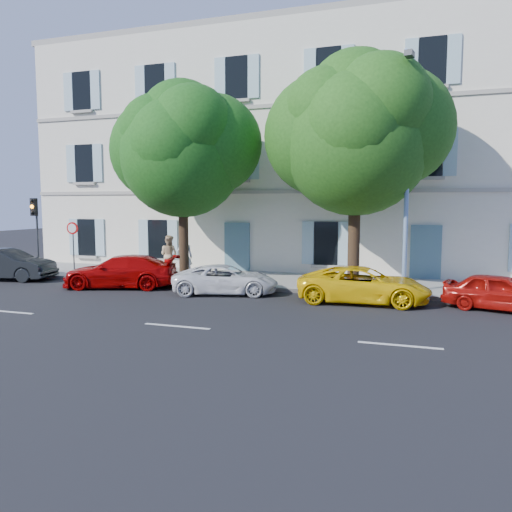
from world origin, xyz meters
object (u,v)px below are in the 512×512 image
(tree_left, at_px, (182,156))
(pedestrian_a, at_px, (185,257))
(car_yellow_supercar, at_px, (364,285))
(car_red_coupe, at_px, (121,271))
(car_white_coupe, at_px, (226,279))
(tree_right, at_px, (356,142))
(traffic_light, at_px, (35,219))
(car_red_hatchback, at_px, (501,292))
(pedestrian_b, at_px, (169,255))
(road_sign, at_px, (73,237))
(street_lamp, at_px, (407,163))
(car_dark_sedan, at_px, (6,265))

(tree_left, height_order, pedestrian_a, tree_left)
(car_yellow_supercar, bearing_deg, pedestrian_a, 70.19)
(car_red_coupe, height_order, car_white_coupe, car_red_coupe)
(tree_right, distance_m, traffic_light, 15.08)
(car_yellow_supercar, xyz_separation_m, car_red_hatchback, (4.31, 0.05, -0.03))
(car_white_coupe, bearing_deg, car_yellow_supercar, -105.95)
(car_white_coupe, distance_m, car_yellow_supercar, 5.18)
(pedestrian_a, distance_m, pedestrian_b, 1.25)
(car_red_coupe, height_order, pedestrian_a, pedestrian_a)
(car_yellow_supercar, distance_m, road_sign, 13.59)
(car_white_coupe, bearing_deg, pedestrian_b, 37.63)
(pedestrian_b, bearing_deg, car_yellow_supercar, 170.33)
(street_lamp, bearing_deg, car_red_coupe, -172.11)
(traffic_light, relative_size, pedestrian_b, 1.94)
(car_yellow_supercar, height_order, pedestrian_a, pedestrian_a)
(tree_left, bearing_deg, car_red_hatchback, -10.53)
(car_white_coupe, xyz_separation_m, road_sign, (-8.24, 1.65, 1.35))
(street_lamp, bearing_deg, car_red_hatchback, -26.41)
(street_lamp, bearing_deg, tree_right, 156.64)
(tree_left, bearing_deg, road_sign, -173.21)
(tree_left, bearing_deg, car_dark_sedan, -164.38)
(car_white_coupe, relative_size, car_red_hatchback, 1.14)
(traffic_light, distance_m, pedestrian_b, 6.57)
(car_yellow_supercar, bearing_deg, pedestrian_b, 68.90)
(traffic_light, relative_size, road_sign, 1.45)
(car_red_hatchback, bearing_deg, pedestrian_a, 94.10)
(car_yellow_supercar, relative_size, pedestrian_b, 2.47)
(car_red_hatchback, bearing_deg, tree_left, 95.04)
(pedestrian_a, bearing_deg, road_sign, -9.07)
(car_red_coupe, distance_m, pedestrian_b, 3.20)
(tree_left, xyz_separation_m, traffic_light, (-7.34, -0.75, -2.78))
(car_red_hatchback, height_order, street_lamp, street_lamp)
(car_white_coupe, height_order, road_sign, road_sign)
(pedestrian_b, bearing_deg, road_sign, 28.31)
(car_red_hatchback, bearing_deg, car_red_coupe, 105.67)
(car_white_coupe, distance_m, street_lamp, 7.91)
(car_dark_sedan, relative_size, car_yellow_supercar, 0.95)
(pedestrian_b, bearing_deg, pedestrian_a, 161.47)
(car_red_hatchback, xyz_separation_m, road_sign, (-17.73, 1.67, 1.31))
(tree_right, relative_size, road_sign, 3.61)
(pedestrian_a, bearing_deg, car_dark_sedan, -1.05)
(car_yellow_supercar, bearing_deg, traffic_light, 81.84)
(tree_left, xyz_separation_m, pedestrian_b, (-1.17, 0.81, -4.42))
(car_red_coupe, bearing_deg, car_yellow_supercar, 74.10)
(car_red_coupe, xyz_separation_m, road_sign, (-3.64, 1.69, 1.24))
(traffic_light, relative_size, street_lamp, 0.42)
(car_dark_sedan, height_order, street_lamp, street_lamp)
(road_sign, bearing_deg, pedestrian_a, 9.27)
(car_yellow_supercar, relative_size, tree_left, 0.54)
(tree_left, bearing_deg, car_yellow_supercar, -16.27)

